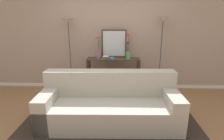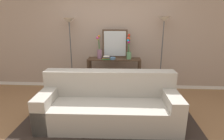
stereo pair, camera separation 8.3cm
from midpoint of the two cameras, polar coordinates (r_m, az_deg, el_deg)
The scene contains 13 objects.
ground_plane at distance 3.18m, azimuth -1.89°, elevation -18.02°, with size 16.00×16.00×0.02m, color #936B47.
back_wall at distance 4.60m, azimuth 0.27°, elevation 11.54°, with size 12.00×0.15×2.83m.
area_rug at distance 3.20m, azimuth -0.34°, elevation -17.45°, with size 3.07×1.96×0.01m.
couch at distance 3.18m, azimuth -0.18°, elevation -11.19°, with size 2.34×0.92×0.88m.
console_table at distance 4.34m, azimuth 1.21°, elevation 0.12°, with size 1.25×0.35×0.86m.
floor_lamp_left at distance 4.44m, azimuth -12.67°, elevation 10.87°, with size 0.28×0.28×1.78m.
floor_lamp_right at distance 4.37m, azimuth 16.42°, elevation 10.81°, with size 0.28×0.28×1.81m.
wall_mirror at distance 4.36m, azimuth 1.47°, elevation 8.33°, with size 0.59×0.02×0.66m.
vase_tall_flowers at distance 4.27m, azimuth -3.53°, elevation 6.45°, with size 0.12×0.12×0.55m.
vase_short_flowers at distance 4.21m, azimuth 5.93°, elevation 6.57°, with size 0.11×0.13×0.58m.
fruit_bowl at distance 4.17m, azimuth 0.63°, elevation 3.73°, with size 0.15×0.15×0.05m.
book_stack at distance 4.19m, azimuth -1.11°, elevation 3.87°, with size 0.21×0.17×0.07m.
book_row_under_console at distance 4.54m, azimuth -3.01°, elevation -6.21°, with size 0.36×0.17×0.13m.
Camera 2 is at (0.31, -2.62, 1.77)m, focal length 28.88 mm.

